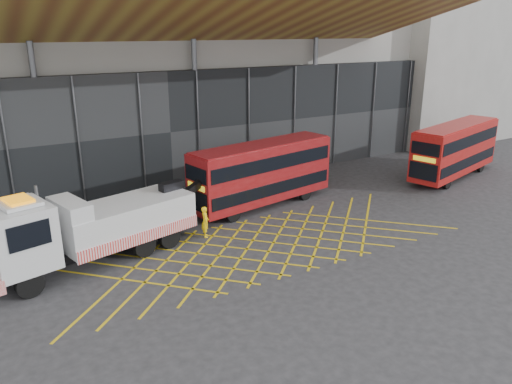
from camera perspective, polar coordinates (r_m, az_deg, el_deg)
ground_plane at (r=24.85m, az=-4.30°, el=-7.30°), size 120.00×120.00×0.00m
road_markings at (r=25.87m, az=0.51°, el=-6.16°), size 21.56×7.16×0.01m
construction_building at (r=40.39m, az=-13.92°, el=15.32°), size 55.00×23.97×18.00m
east_building at (r=55.18m, az=19.76°, el=16.53°), size 15.00×12.00×20.00m
recovery_truck at (r=24.62m, az=-18.51°, el=-3.76°), size 11.58×5.12×4.04m
bus_towed at (r=30.90m, az=0.72°, el=2.34°), size 10.07×4.04×4.00m
bus_second at (r=39.90m, az=21.81°, el=4.69°), size 10.07×4.86×4.01m
worker at (r=26.81m, az=-5.82°, el=-3.39°), size 0.58×0.72×1.70m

